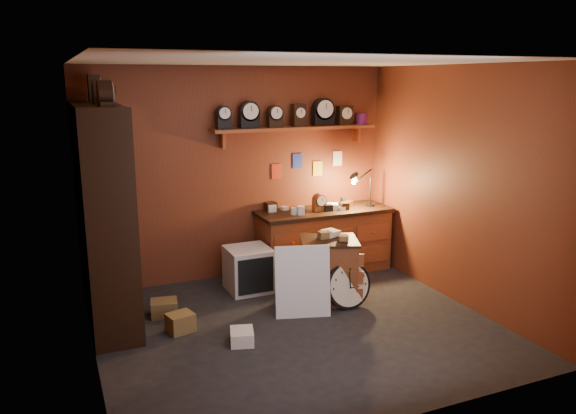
# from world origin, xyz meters

# --- Properties ---
(floor) EXTENTS (4.00, 4.00, 0.00)m
(floor) POSITION_xyz_m (0.00, 0.00, 0.00)
(floor) COLOR black
(floor) RESTS_ON ground
(room_shell) EXTENTS (4.02, 3.62, 2.71)m
(room_shell) POSITION_xyz_m (0.04, 0.11, 1.72)
(room_shell) COLOR maroon
(room_shell) RESTS_ON ground
(shelving_unit) EXTENTS (0.47, 1.60, 2.58)m
(shelving_unit) POSITION_xyz_m (-1.79, 0.98, 1.25)
(shelving_unit) COLOR black
(shelving_unit) RESTS_ON ground
(workbench) EXTENTS (1.80, 0.66, 1.36)m
(workbench) POSITION_xyz_m (1.05, 1.47, 0.47)
(workbench) COLOR brown
(workbench) RESTS_ON ground
(low_cabinet) EXTENTS (0.80, 0.74, 0.83)m
(low_cabinet) POSITION_xyz_m (0.64, 0.53, 0.40)
(low_cabinet) COLOR brown
(low_cabinet) RESTS_ON ground
(big_round_clock) EXTENTS (0.55, 0.17, 0.55)m
(big_round_clock) POSITION_xyz_m (0.74, 0.25, 0.27)
(big_round_clock) COLOR black
(big_round_clock) RESTS_ON ground
(white_panel) EXTENTS (0.62, 0.32, 0.79)m
(white_panel) POSITION_xyz_m (0.18, 0.26, 0.00)
(white_panel) COLOR silver
(white_panel) RESTS_ON ground
(mini_fridge) EXTENTS (0.52, 0.54, 0.54)m
(mini_fridge) POSITION_xyz_m (-0.11, 1.20, 0.27)
(mini_fridge) COLOR silver
(mini_fridge) RESTS_ON ground
(floor_box_a) EXTENTS (0.32, 0.28, 0.17)m
(floor_box_a) POSITION_xyz_m (-1.22, 0.85, 0.09)
(floor_box_a) COLOR brown
(floor_box_a) RESTS_ON ground
(floor_box_b) EXTENTS (0.29, 0.32, 0.13)m
(floor_box_b) POSITION_xyz_m (-0.65, -0.11, 0.07)
(floor_box_b) COLOR white
(floor_box_b) RESTS_ON ground
(floor_box_c) EXTENTS (0.30, 0.27, 0.19)m
(floor_box_c) POSITION_xyz_m (-1.15, 0.38, 0.10)
(floor_box_c) COLOR brown
(floor_box_c) RESTS_ON ground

